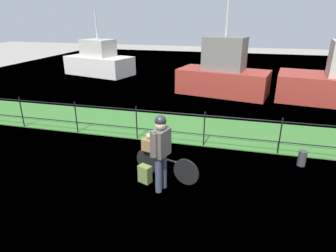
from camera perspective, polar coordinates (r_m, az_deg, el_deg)
name	(u,v)px	position (r m, az deg, el deg)	size (l,w,h in m)	color
ground_plane	(144,184)	(6.48, -4.82, -11.51)	(60.00, 60.00, 0.00)	gray
grass_strip	(178,128)	(9.47, 2.03, -0.36)	(27.00, 2.40, 0.03)	#38702D
harbor_water	(204,86)	(15.32, 7.13, 7.88)	(30.00, 30.00, 0.00)	slate
iron_fence	(169,123)	(8.18, 0.29, 0.53)	(18.04, 0.04, 1.03)	black
bicycle_main	(165,165)	(6.54, -0.52, -7.77)	(1.57, 0.51, 0.61)	black
wooden_crate	(152,145)	(6.53, -3.28, -3.73)	(0.39, 0.28, 0.27)	brown
terrier_dog	(152,136)	(6.43, -3.14, -2.04)	(0.32, 0.21, 0.18)	tan
cyclist_person	(161,147)	(5.81, -1.44, -4.18)	(0.36, 0.52, 1.68)	#383D51
backpack_on_paving	(145,174)	(6.47, -4.60, -9.49)	(0.28, 0.18, 0.40)	olive
mooring_bollard	(302,158)	(7.84, 25.13, -5.83)	(0.20, 0.20, 0.39)	#38383D
moored_boat_near	(223,74)	(13.73, 10.94, 10.12)	(4.37, 2.65, 4.20)	#9E3328
moored_boat_mid	(99,62)	(18.72, -13.52, 12.35)	(4.44, 2.95, 3.72)	silver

